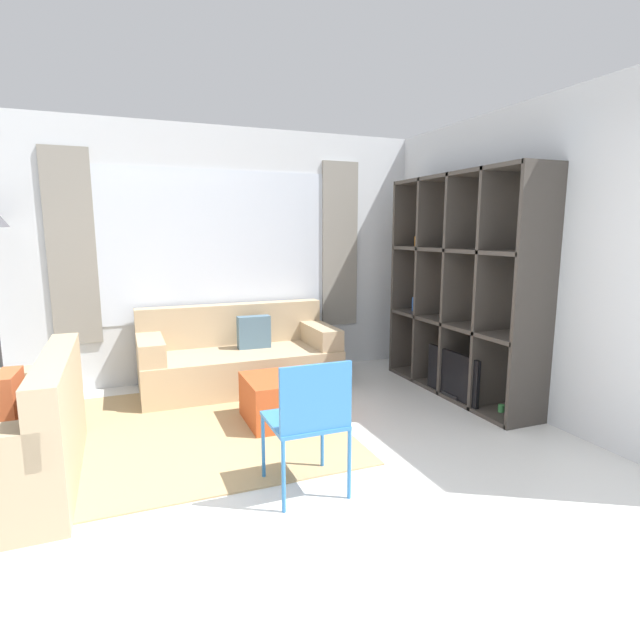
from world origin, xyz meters
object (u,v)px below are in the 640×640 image
couch_main (239,359)px  ottoman (282,399)px  couch_side (9,441)px  folding_chair (309,415)px  shelving_unit (463,290)px

couch_main → ottoman: (0.12, -1.11, -0.10)m
couch_main → couch_side: size_ratio=1.33×
couch_main → folding_chair: bearing=-92.2°
shelving_unit → couch_main: shelving_unit is taller
couch_side → ottoman: (1.93, 0.42, -0.11)m
ottoman → folding_chair: folding_chair is taller
couch_side → ottoman: bearing=102.3°
shelving_unit → couch_side: bearing=-172.4°
shelving_unit → couch_main: (-2.01, 1.02, -0.74)m
couch_main → ottoman: size_ratio=3.22×
shelving_unit → folding_chair: size_ratio=2.48×
ottoman → couch_side: bearing=-167.7°
ottoman → folding_chair: 1.28m
ottoman → folding_chair: bearing=-99.8°
couch_main → ottoman: couch_main is taller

